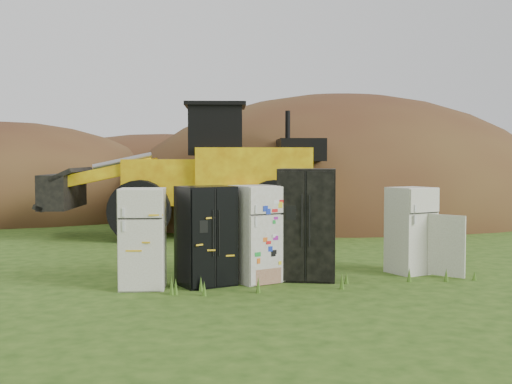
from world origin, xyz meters
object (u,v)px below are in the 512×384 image
at_px(fridge_dark_mid, 307,224).
at_px(wheel_loader, 182,170).
at_px(fridge_sticker, 256,234).
at_px(fridge_black_side, 206,236).
at_px(fridge_leftmost, 143,238).
at_px(fridge_open_door, 411,230).

bearing_deg(fridge_dark_mid, wheel_loader, 122.36).
xyz_separation_m(fridge_sticker, wheel_loader, (-0.14, 6.86, 0.98)).
bearing_deg(fridge_black_side, fridge_leftmost, 163.79).
distance_m(fridge_sticker, fridge_dark_mid, 0.94).
relative_size(fridge_leftmost, fridge_black_side, 0.99).
bearing_deg(fridge_leftmost, fridge_open_door, 12.48).
height_order(fridge_leftmost, fridge_sticker, fridge_sticker).
height_order(fridge_dark_mid, fridge_open_door, fridge_dark_mid).
height_order(fridge_leftmost, fridge_open_door, fridge_leftmost).
xyz_separation_m(fridge_leftmost, fridge_dark_mid, (2.88, 0.00, 0.15)).
xyz_separation_m(fridge_leftmost, fridge_black_side, (1.05, -0.04, 0.01)).
xyz_separation_m(fridge_leftmost, fridge_open_door, (4.95, 0.03, -0.02)).
relative_size(fridge_dark_mid, wheel_loader, 0.26).
distance_m(fridge_leftmost, fridge_sticker, 1.95).
bearing_deg(fridge_open_door, fridge_black_side, 167.17).
bearing_deg(fridge_leftmost, fridge_dark_mid, 12.23).
distance_m(fridge_dark_mid, wheel_loader, 7.00).
height_order(fridge_sticker, fridge_open_door, fridge_sticker).
xyz_separation_m(fridge_leftmost, wheel_loader, (1.81, 6.87, 1.00)).
bearing_deg(fridge_black_side, fridge_open_door, -13.11).
bearing_deg(fridge_open_door, fridge_sticker, 166.45).
bearing_deg(fridge_open_door, fridge_dark_mid, 166.87).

